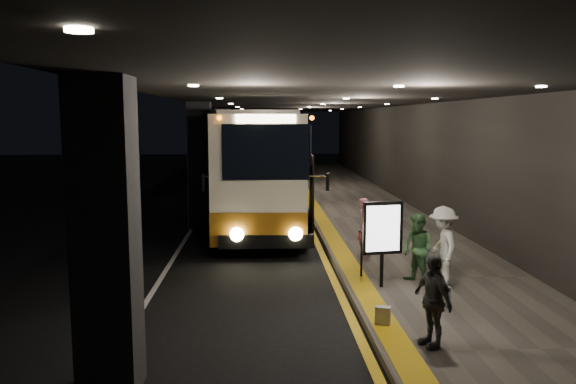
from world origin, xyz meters
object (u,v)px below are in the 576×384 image
object	(u,v)px
bag_polka	(443,295)
info_sign	(383,230)
stanchion_post	(362,254)
passenger_waiting_white	(443,246)
passenger_waiting_grey	(432,300)
coach_main	(265,171)
coach_third	(264,145)
bag_plain	(383,316)
coach_second	(266,149)
passenger_boarding	(365,227)
passenger_waiting_green	(418,249)

from	to	relation	value
bag_polka	info_sign	distance (m)	1.90
stanchion_post	info_sign	bearing A→B (deg)	-69.32
passenger_waiting_white	passenger_waiting_grey	size ratio (longest dim) A/B	1.15
coach_main	bag_polka	size ratio (longest dim) A/B	35.94
info_sign	bag_polka	bearing A→B (deg)	-60.07
bag_polka	coach_main	bearing A→B (deg)	108.81
passenger_waiting_white	bag_polka	bearing A→B (deg)	-14.81
coach_main	coach_third	world-z (taller)	coach_main
bag_plain	info_sign	xyz separation A→B (m)	(0.46, 2.27, 1.11)
info_sign	coach_third	bearing A→B (deg)	85.08
coach_second	passenger_waiting_white	size ratio (longest dim) A/B	7.30
coach_third	coach_main	bearing A→B (deg)	-89.80
passenger_waiting_grey	coach_second	bearing A→B (deg)	166.17
passenger_boarding	bag_plain	size ratio (longest dim) A/B	4.64
coach_main	coach_second	world-z (taller)	coach_second
coach_second	bag_polka	distance (m)	24.60
passenger_waiting_green	bag_plain	xyz separation A→B (m)	(-1.30, -2.45, -0.63)
passenger_boarding	bag_polka	distance (m)	4.23
passenger_boarding	stanchion_post	size ratio (longest dim) A/B	1.44
passenger_boarding	bag_plain	bearing A→B (deg)	170.25
passenger_waiting_grey	info_sign	size ratio (longest dim) A/B	0.81
coach_main	info_sign	xyz separation A→B (m)	(2.50, -9.01, -0.46)
coach_third	bag_plain	world-z (taller)	coach_third
bag_plain	passenger_waiting_white	bearing A→B (deg)	51.91
passenger_waiting_green	passenger_waiting_grey	size ratio (longest dim) A/B	1.03
coach_second	info_sign	distance (m)	23.25
coach_main	bag_plain	xyz separation A→B (m)	(2.04, -11.28, -1.58)
passenger_waiting_green	stanchion_post	size ratio (longest dim) A/B	1.47
passenger_boarding	bag_plain	world-z (taller)	passenger_boarding
bag_polka	stanchion_post	xyz separation A→B (m)	(-1.28, 2.01, 0.36)
passenger_waiting_white	bag_plain	size ratio (longest dim) A/B	5.26
coach_main	passenger_waiting_white	bearing A→B (deg)	-64.70
passenger_waiting_green	stanchion_post	bearing A→B (deg)	-146.85
coach_main	stanchion_post	bearing A→B (deg)	-73.13
passenger_boarding	info_sign	xyz separation A→B (m)	(-0.16, -2.91, 0.50)
passenger_waiting_grey	stanchion_post	xyz separation A→B (m)	(-0.43, 4.03, -0.23)
coach_second	bag_plain	distance (m)	25.51
passenger_waiting_white	passenger_waiting_grey	xyz separation A→B (m)	(-1.25, -3.30, -0.12)
stanchion_post	coach_second	bearing A→B (deg)	95.21
coach_second	bag_plain	world-z (taller)	coach_second
coach_main	bag_plain	bearing A→B (deg)	-77.88
coach_third	passenger_waiting_white	bearing A→B (deg)	-82.99
passenger_waiting_green	coach_main	bearing A→B (deg)	172.38
passenger_waiting_green	passenger_waiting_white	distance (m)	0.55
passenger_boarding	bag_polka	xyz separation A→B (m)	(0.82, -4.11, -0.60)
stanchion_post	passenger_waiting_white	bearing A→B (deg)	-23.56
coach_second	passenger_boarding	bearing A→B (deg)	-81.20
bag_polka	coach_third	bearing A→B (deg)	95.70
bag_plain	coach_second	bearing A→B (deg)	94.23
coach_third	passenger_waiting_green	size ratio (longest dim) A/B	7.32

